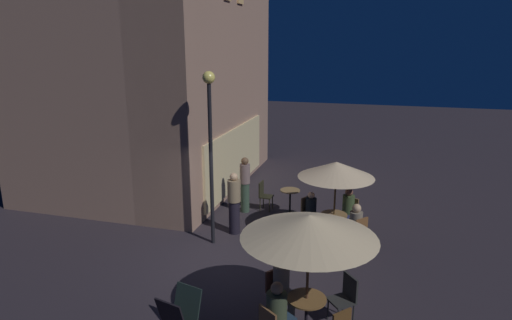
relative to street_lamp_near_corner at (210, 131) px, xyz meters
name	(u,v)px	position (x,y,z in m)	size (l,w,h in m)	color
ground_plane	(219,261)	(-0.93, -0.52, -3.04)	(60.00, 60.00, 0.00)	#2A242B
cafe_building	(167,67)	(3.19, 2.74, 1.35)	(8.38, 6.70, 8.80)	#9C7763
street_lamp_near_corner	(210,131)	(0.00, 0.00, 0.00)	(0.31, 0.31, 4.50)	black
menu_sandwich_board	(180,316)	(-3.86, -0.89, -2.57)	(0.76, 0.69, 0.91)	black
cafe_table_0	(334,221)	(1.08, -3.05, -2.51)	(0.71, 0.71, 0.73)	black
cafe_table_1	(306,308)	(-3.05, -3.02, -2.53)	(0.71, 0.71, 0.71)	black
cafe_table_2	(290,198)	(2.64, -1.53, -2.53)	(0.61, 0.61, 0.76)	black
patio_umbrella_0	(336,170)	(1.08, -3.05, -1.08)	(2.00, 2.00, 2.18)	black
patio_umbrella_1	(309,227)	(-3.05, -3.02, -0.94)	(2.40, 2.40, 2.32)	black
cafe_chair_0	(358,232)	(0.52, -3.72, -2.48)	(0.59, 0.59, 0.94)	brown
cafe_chair_1	(350,211)	(1.80, -3.41, -2.46)	(0.56, 0.56, 0.96)	brown
cafe_chair_2	(308,211)	(1.49, -2.29, -2.45)	(0.55, 0.55, 0.99)	#4C3A26
cafe_chair_4	(346,295)	(-2.50, -3.67, -2.48)	(0.60, 0.60, 0.94)	#242525
cafe_chair_5	(278,287)	(-2.59, -2.38, -2.48)	(0.61, 0.61, 0.91)	#563022
cafe_chair_7	(264,193)	(2.70, -0.67, -2.49)	(0.41, 0.41, 0.92)	black
patron_seated_0	(354,224)	(0.61, -3.61, -2.32)	(0.49, 0.51, 1.27)	#5D355D
patron_seated_1	(347,208)	(1.68, -3.35, -2.31)	(0.53, 0.46, 1.28)	navy
patron_seated_2	(313,210)	(1.41, -2.43, -2.38)	(0.44, 0.51, 1.17)	#816754
patron_seated_3	(283,283)	(-2.68, -2.50, -2.33)	(0.47, 0.51, 1.27)	#726D5B
patron_seated_4	(279,311)	(-3.58, -2.63, -2.31)	(0.54, 0.51, 1.28)	#1D2F44
patron_standing_5	(234,203)	(0.75, -0.34, -2.16)	(0.36, 0.36, 1.75)	black
patron_standing_6	(245,184)	(2.37, -0.15, -2.13)	(0.32, 0.32, 1.77)	#344938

